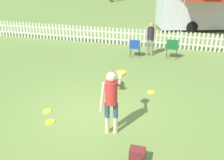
% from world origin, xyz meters
% --- Properties ---
extents(ground_plane, '(240.00, 240.00, 0.00)m').
position_xyz_m(ground_plane, '(0.00, 0.00, 0.00)').
color(ground_plane, olive).
extents(handler_person, '(0.46, 1.05, 1.63)m').
position_xyz_m(handler_person, '(0.71, -0.66, 1.02)').
color(handler_person, beige).
rests_on(handler_person, ground_plane).
extents(leaping_dog, '(0.48, 1.23, 0.74)m').
position_xyz_m(leaping_dog, '(0.12, 1.67, 0.44)').
color(leaping_dog, brown).
rests_on(leaping_dog, ground_plane).
extents(frisbee_near_handler, '(0.24, 0.24, 0.02)m').
position_xyz_m(frisbee_near_handler, '(-0.97, -0.69, 0.01)').
color(frisbee_near_handler, yellow).
rests_on(frisbee_near_handler, ground_plane).
extents(frisbee_near_dog, '(0.24, 0.24, 0.02)m').
position_xyz_m(frisbee_near_dog, '(-1.30, -0.23, 0.01)').
color(frisbee_near_dog, yellow).
rests_on(frisbee_near_dog, ground_plane).
extents(frisbee_midfield, '(0.24, 0.24, 0.02)m').
position_xyz_m(frisbee_midfield, '(1.42, 1.66, 0.01)').
color(frisbee_midfield, yellow).
rests_on(frisbee_midfield, ground_plane).
extents(backpack_on_grass, '(0.33, 0.26, 0.35)m').
position_xyz_m(backpack_on_grass, '(1.49, -1.56, 0.17)').
color(backpack_on_grass, maroon).
rests_on(backpack_on_grass, ground_plane).
extents(picket_fence, '(16.75, 0.04, 0.87)m').
position_xyz_m(picket_fence, '(0.00, 6.60, 0.44)').
color(picket_fence, beige).
rests_on(picket_fence, ground_plane).
extents(folding_chair_blue_left, '(0.48, 0.50, 0.81)m').
position_xyz_m(folding_chair_blue_left, '(0.31, 4.95, 0.48)').
color(folding_chair_blue_left, '#333338').
rests_on(folding_chair_blue_left, ground_plane).
extents(folding_chair_center, '(0.50, 0.52, 0.89)m').
position_xyz_m(folding_chair_center, '(1.91, 5.14, 0.53)').
color(folding_chair_center, '#333338').
rests_on(folding_chair_center, ground_plane).
extents(spectator_standing, '(0.42, 0.27, 1.49)m').
position_xyz_m(spectator_standing, '(0.94, 5.29, 0.89)').
color(spectator_standing, '#7A705B').
rests_on(spectator_standing, ground_plane).
extents(equipment_trailer, '(5.75, 3.34, 2.60)m').
position_xyz_m(equipment_trailer, '(3.20, 11.21, 1.37)').
color(equipment_trailer, silver).
rests_on(equipment_trailer, ground_plane).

